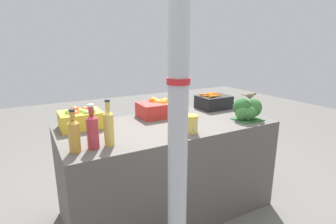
% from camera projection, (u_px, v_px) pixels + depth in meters
% --- Properties ---
extents(ground_plane, '(10.00, 10.00, 0.00)m').
position_uv_depth(ground_plane, '(168.00, 208.00, 2.32)').
color(ground_plane, '#605E59').
extents(market_table, '(1.70, 0.79, 0.78)m').
position_uv_depth(market_table, '(168.00, 168.00, 2.22)').
color(market_table, '#56514C').
rests_on(market_table, ground_plane).
extents(support_pole, '(0.11, 0.11, 2.26)m').
position_uv_depth(support_pole, '(178.00, 104.00, 1.26)').
color(support_pole, '#B7BABF').
rests_on(support_pole, ground_plane).
extents(apple_crate, '(0.31, 0.24, 0.17)m').
position_uv_depth(apple_crate, '(81.00, 118.00, 2.01)').
color(apple_crate, gold).
rests_on(apple_crate, market_table).
extents(orange_crate, '(0.31, 0.24, 0.17)m').
position_uv_depth(orange_crate, '(157.00, 108.00, 2.33)').
color(orange_crate, red).
rests_on(orange_crate, market_table).
extents(carrot_crate, '(0.31, 0.24, 0.16)m').
position_uv_depth(carrot_crate, '(214.00, 101.00, 2.62)').
color(carrot_crate, black).
rests_on(carrot_crate, market_table).
extents(broccoli_pile, '(0.25, 0.19, 0.19)m').
position_uv_depth(broccoli_pile, '(246.00, 110.00, 2.21)').
color(broccoli_pile, '#2D602D').
rests_on(broccoli_pile, market_table).
extents(juice_bottle_amber, '(0.07, 0.07, 0.27)m').
position_uv_depth(juice_bottle_amber, '(74.00, 134.00, 1.55)').
color(juice_bottle_amber, gold).
rests_on(juice_bottle_amber, market_table).
extents(juice_bottle_ruby, '(0.07, 0.07, 0.28)m').
position_uv_depth(juice_bottle_ruby, '(93.00, 130.00, 1.60)').
color(juice_bottle_ruby, '#B2333D').
rests_on(juice_bottle_ruby, market_table).
extents(juice_bottle_golden, '(0.06, 0.06, 0.30)m').
position_uv_depth(juice_bottle_golden, '(109.00, 127.00, 1.64)').
color(juice_bottle_golden, gold).
rests_on(juice_bottle_golden, market_table).
extents(pickle_jar, '(0.10, 0.10, 0.13)m').
position_uv_depth(pickle_jar, '(191.00, 124.00, 1.90)').
color(pickle_jar, '#DBBC56').
rests_on(pickle_jar, market_table).
extents(sparrow_bird, '(0.13, 0.06, 0.05)m').
position_uv_depth(sparrow_bird, '(250.00, 95.00, 2.17)').
color(sparrow_bird, '#4C3D2D').
rests_on(sparrow_bird, broccoli_pile).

